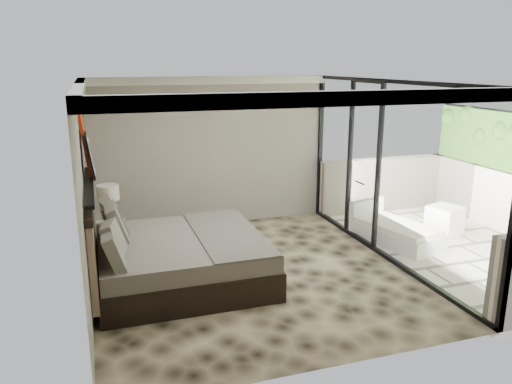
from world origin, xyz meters
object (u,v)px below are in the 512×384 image
object	(u,v)px
nightstand	(112,240)
lounger	(394,231)
ottoman	(444,220)
bed	(174,256)
table_lamp	(108,199)

from	to	relation	value
nightstand	lounger	size ratio (longest dim) A/B	0.27
ottoman	lounger	distance (m)	1.11
lounger	nightstand	bearing A→B (deg)	153.57
bed	table_lamp	bearing A→B (deg)	119.76
bed	ottoman	world-z (taller)	bed
table_lamp	lounger	world-z (taller)	table_lamp
table_lamp	ottoman	bearing A→B (deg)	-8.47
ottoman	lounger	size ratio (longest dim) A/B	0.30
table_lamp	lounger	size ratio (longest dim) A/B	0.38
lounger	ottoman	bearing A→B (deg)	-11.06
bed	table_lamp	size ratio (longest dim) A/B	3.75
bed	nightstand	xyz separation A→B (m)	(-0.79, 1.41, -0.16)
bed	lounger	xyz separation A→B (m)	(3.91, 0.46, -0.20)
ottoman	lounger	xyz separation A→B (m)	(-1.11, -0.08, -0.07)
ottoman	lounger	bearing A→B (deg)	-176.06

